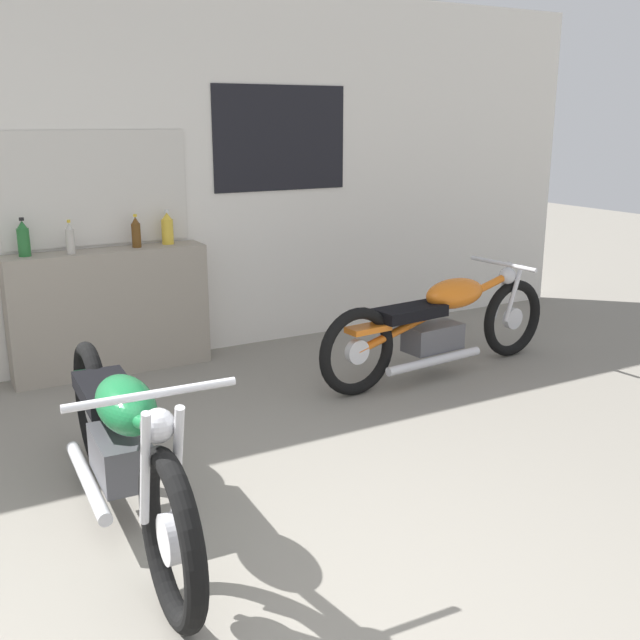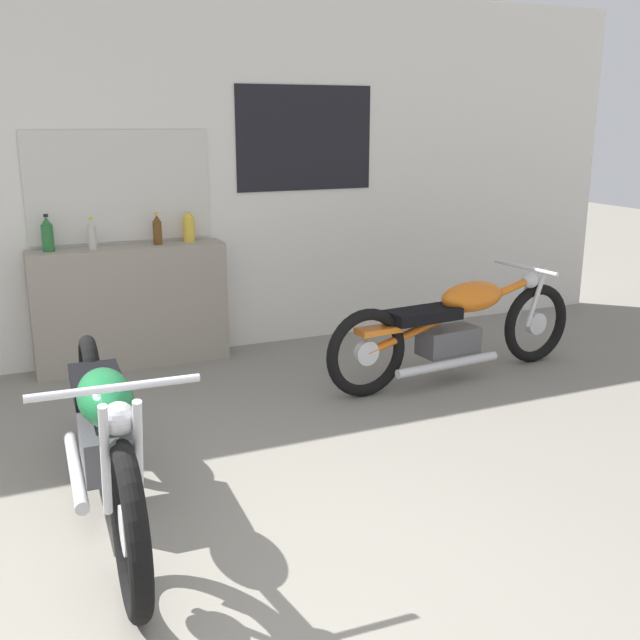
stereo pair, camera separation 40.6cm
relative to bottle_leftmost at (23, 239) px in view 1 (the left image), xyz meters
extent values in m
cube|color=silver|center=(0.05, 0.16, 0.37)|extent=(10.00, 0.06, 2.80)
cube|color=silver|center=(0.54, 0.12, 0.31)|extent=(1.28, 0.01, 0.75)
cube|color=beige|center=(0.54, 0.12, 0.31)|extent=(1.34, 0.01, 0.81)
cube|color=black|center=(2.03, 0.12, 0.64)|extent=(1.16, 0.01, 0.82)
cube|color=gray|center=(0.54, -0.02, -0.57)|extent=(1.43, 0.28, 0.91)
cylinder|color=#23662D|center=(0.00, 0.00, -0.02)|extent=(0.08, 0.08, 0.19)
cone|color=#23662D|center=(0.00, 0.00, 0.10)|extent=(0.07, 0.07, 0.05)
cylinder|color=black|center=(0.00, 0.00, 0.14)|extent=(0.03, 0.03, 0.02)
cylinder|color=#B7B2A8|center=(0.30, -0.06, -0.03)|extent=(0.06, 0.06, 0.17)
cone|color=#B7B2A8|center=(0.30, -0.06, 0.08)|extent=(0.05, 0.05, 0.05)
cylinder|color=gold|center=(0.30, -0.06, 0.11)|extent=(0.02, 0.02, 0.02)
cylinder|color=#5B3814|center=(0.77, -0.01, -0.03)|extent=(0.07, 0.07, 0.17)
cone|color=#5B3814|center=(0.77, -0.01, 0.08)|extent=(0.06, 0.06, 0.05)
cylinder|color=gold|center=(0.77, -0.01, 0.12)|extent=(0.03, 0.03, 0.02)
cylinder|color=gold|center=(1.02, 0.02, -0.03)|extent=(0.09, 0.09, 0.18)
cone|color=gold|center=(1.02, 0.02, 0.09)|extent=(0.08, 0.08, 0.05)
cylinder|color=silver|center=(1.02, 0.02, 0.13)|extent=(0.04, 0.04, 0.02)
torus|color=black|center=(0.00, -3.01, -0.69)|extent=(0.11, 0.69, 0.69)
cylinder|color=silver|center=(0.00, -3.01, -0.69)|extent=(0.07, 0.19, 0.19)
torus|color=black|center=(0.06, -1.53, -0.69)|extent=(0.11, 0.69, 0.69)
cylinder|color=silver|center=(0.06, -1.53, -0.69)|extent=(0.07, 0.19, 0.19)
cube|color=#4C4C51|center=(0.03, -2.20, -0.71)|extent=(0.24, 0.42, 0.21)
cylinder|color=#196B38|center=(0.03, -2.20, -0.50)|extent=(0.11, 1.36, 0.44)
ellipsoid|color=#196B38|center=(0.02, -2.39, -0.38)|extent=(0.26, 0.51, 0.22)
cube|color=black|center=(0.04, -1.97, -0.46)|extent=(0.26, 0.51, 0.08)
cube|color=#196B38|center=(0.05, -1.62, -0.52)|extent=(0.15, 0.30, 0.04)
cylinder|color=silver|center=(0.06, -2.94, -0.43)|extent=(0.04, 0.18, 0.50)
cylinder|color=silver|center=(-0.06, -2.94, -0.43)|extent=(0.04, 0.18, 0.50)
cylinder|color=silver|center=(0.00, -2.87, -0.18)|extent=(0.64, 0.06, 0.03)
sphere|color=silver|center=(0.00, -2.93, -0.28)|extent=(0.13, 0.13, 0.13)
cylinder|color=silver|center=(-0.11, -2.09, -0.84)|extent=(0.10, 0.82, 0.06)
torus|color=black|center=(3.39, -1.19, -0.73)|extent=(0.62, 0.13, 0.61)
cylinder|color=silver|center=(3.39, -1.19, -0.73)|extent=(0.17, 0.07, 0.17)
torus|color=black|center=(1.86, -1.33, -0.73)|extent=(0.62, 0.13, 0.61)
cylinder|color=silver|center=(1.86, -1.33, -0.73)|extent=(0.17, 0.07, 0.17)
cube|color=#4C4C51|center=(2.55, -1.26, -0.74)|extent=(0.45, 0.26, 0.19)
cylinder|color=orange|center=(2.55, -1.26, -0.56)|extent=(1.40, 0.18, 0.39)
ellipsoid|color=orange|center=(2.75, -1.24, -0.44)|extent=(0.54, 0.29, 0.22)
cube|color=black|center=(2.32, -1.28, -0.52)|extent=(0.54, 0.29, 0.08)
cube|color=orange|center=(1.95, -1.32, -0.58)|extent=(0.32, 0.17, 0.04)
cylinder|color=silver|center=(3.31, -1.13, -0.50)|extent=(0.18, 0.05, 0.44)
cylinder|color=silver|center=(3.32, -1.25, -0.50)|extent=(0.18, 0.05, 0.44)
cylinder|color=silver|center=(3.24, -1.20, -0.27)|extent=(0.09, 0.64, 0.03)
sphere|color=silver|center=(3.30, -1.19, -0.37)|extent=(0.13, 0.13, 0.13)
cylinder|color=silver|center=(2.46, -1.41, -0.86)|extent=(0.85, 0.14, 0.06)
camera|label=1|loc=(-0.72, -5.40, 0.79)|focal=42.00mm
camera|label=2|loc=(-0.35, -5.58, 0.79)|focal=42.00mm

